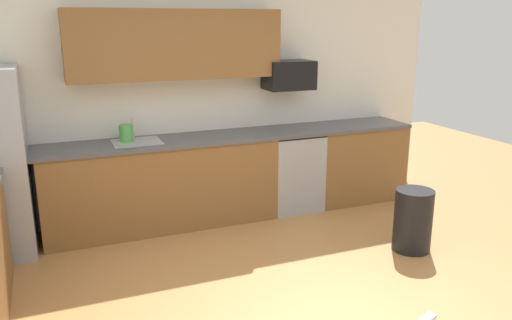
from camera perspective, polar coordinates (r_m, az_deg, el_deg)
wall_back at (r=5.80m, az=-6.24°, el=7.30°), size 5.80×0.10×2.70m
cabinet_run_back at (r=5.54m, az=-10.32°, el=-2.79°), size 2.42×0.60×0.90m
cabinet_run_back_right at (r=6.43m, az=10.81°, el=-0.30°), size 1.13×0.60×0.90m
countertop_back at (r=5.55m, az=-5.10°, el=2.45°), size 4.80×0.64×0.04m
upper_cabinets_back at (r=5.46m, az=-8.84°, el=12.53°), size 2.20×0.34×0.70m
oven_range at (r=6.01m, az=3.88°, el=-1.09°), size 0.60×0.60×0.91m
microwave at (r=5.89m, az=3.63°, el=9.35°), size 0.54×0.36×0.32m
sink_basin at (r=5.39m, az=-13.02°, el=1.30°), size 0.48×0.40×0.14m
sink_faucet at (r=5.53m, az=-13.43°, el=3.32°), size 0.02×0.02×0.24m
trash_bin at (r=5.16m, az=16.95°, el=-6.38°), size 0.36×0.36×0.60m
kettle at (r=5.39m, az=-14.17°, el=2.76°), size 0.14×0.14×0.20m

